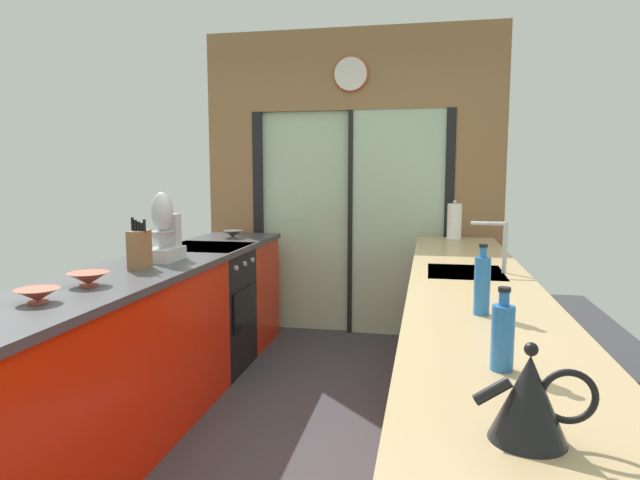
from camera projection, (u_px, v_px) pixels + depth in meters
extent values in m
cube|color=#38383D|center=(308.00, 417.00, 3.31)|extent=(5.04, 7.60, 0.02)
cube|color=olive|center=(352.00, 69.00, 4.78)|extent=(2.64, 0.08, 0.70)
cube|color=#B2D1AD|center=(306.00, 222.00, 5.04)|extent=(0.80, 0.02, 2.00)
cube|color=#B2D1AD|center=(397.00, 224.00, 4.84)|extent=(0.80, 0.02, 2.00)
cube|color=black|center=(259.00, 222.00, 5.11)|extent=(0.08, 0.10, 2.00)
cube|color=black|center=(448.00, 225.00, 4.78)|extent=(0.08, 0.10, 2.00)
cube|color=black|center=(351.00, 223.00, 4.94)|extent=(0.04, 0.10, 2.00)
cube|color=olive|center=(234.00, 221.00, 5.16)|extent=(0.42, 0.08, 2.00)
cube|color=olive|center=(478.00, 226.00, 4.73)|extent=(0.42, 0.08, 2.00)
cylinder|color=white|center=(351.00, 74.00, 4.73)|extent=(0.28, 0.03, 0.28)
torus|color=#DB4C23|center=(351.00, 74.00, 4.73)|extent=(0.30, 0.02, 0.30)
cube|color=red|center=(72.00, 394.00, 2.53)|extent=(0.58, 2.55, 0.88)
cube|color=red|center=(236.00, 292.00, 4.68)|extent=(0.58, 0.65, 0.88)
cube|color=#3D3D42|center=(138.00, 272.00, 3.09)|extent=(0.62, 3.80, 0.04)
cube|color=red|center=(470.00, 373.00, 2.79)|extent=(0.58, 3.80, 0.88)
cube|color=tan|center=(473.00, 285.00, 2.74)|extent=(0.62, 3.80, 0.04)
cube|color=#B7BABC|center=(465.00, 276.00, 2.98)|extent=(0.40, 0.48, 0.05)
cylinder|color=#B7BABC|center=(505.00, 248.00, 2.93)|extent=(0.02, 0.02, 0.27)
cylinder|color=#B7BABC|center=(488.00, 224.00, 2.93)|extent=(0.18, 0.02, 0.02)
cube|color=black|center=(207.00, 310.00, 4.07)|extent=(0.58, 0.60, 0.88)
cube|color=black|center=(245.00, 307.00, 4.01)|extent=(0.01, 0.48, 0.28)
cube|color=black|center=(205.00, 248.00, 4.01)|extent=(0.58, 0.60, 0.03)
cylinder|color=#B7BABC|center=(236.00, 268.00, 3.79)|extent=(0.02, 0.04, 0.04)
cylinder|color=#B7BABC|center=(245.00, 264.00, 3.97)|extent=(0.02, 0.04, 0.04)
cylinder|color=#B7BABC|center=(253.00, 260.00, 4.14)|extent=(0.02, 0.04, 0.04)
cylinder|color=#BC4C38|center=(38.00, 302.00, 2.27)|extent=(0.08, 0.08, 0.01)
cone|color=#BC4C38|center=(38.00, 295.00, 2.26)|extent=(0.18, 0.18, 0.05)
cylinder|color=#BC4C38|center=(89.00, 285.00, 2.60)|extent=(0.09, 0.09, 0.01)
cone|color=#BC4C38|center=(88.00, 278.00, 2.60)|extent=(0.19, 0.19, 0.06)
cylinder|color=#514C47|center=(233.00, 238.00, 4.51)|extent=(0.08, 0.08, 0.01)
cone|color=#514C47|center=(233.00, 234.00, 4.51)|extent=(0.17, 0.17, 0.05)
cube|color=brown|center=(139.00, 250.00, 3.05)|extent=(0.08, 0.14, 0.21)
cylinder|color=black|center=(132.00, 225.00, 3.04)|extent=(0.02, 0.02, 0.08)
cylinder|color=black|center=(136.00, 226.00, 3.04)|extent=(0.02, 0.02, 0.07)
cylinder|color=black|center=(139.00, 227.00, 3.04)|extent=(0.02, 0.02, 0.06)
cylinder|color=black|center=(142.00, 228.00, 3.04)|extent=(0.02, 0.02, 0.05)
cylinder|color=black|center=(144.00, 226.00, 3.03)|extent=(0.02, 0.02, 0.07)
cube|color=#B7BABC|center=(164.00, 254.00, 3.35)|extent=(0.17, 0.26, 0.08)
cube|color=#B7BABC|center=(171.00, 230.00, 3.43)|extent=(0.10, 0.08, 0.20)
ellipsoid|color=#B7BABC|center=(162.00, 212.00, 3.30)|extent=(0.13, 0.12, 0.24)
cone|color=#B7BABC|center=(162.00, 242.00, 3.31)|extent=(0.15, 0.15, 0.13)
cone|color=black|center=(529.00, 398.00, 1.09)|extent=(0.15, 0.15, 0.18)
sphere|color=black|center=(531.00, 349.00, 1.08)|extent=(0.03, 0.03, 0.03)
cylinder|color=black|center=(493.00, 391.00, 1.11)|extent=(0.08, 0.02, 0.07)
torus|color=black|center=(568.00, 397.00, 1.08)|extent=(0.11, 0.01, 0.11)
cylinder|color=#286BB7|center=(503.00, 338.00, 1.49)|extent=(0.06, 0.06, 0.18)
cylinder|color=#286BB7|center=(504.00, 299.00, 1.47)|extent=(0.03, 0.03, 0.04)
cylinder|color=black|center=(505.00, 289.00, 1.47)|extent=(0.03, 0.03, 0.01)
cylinder|color=#286BB7|center=(482.00, 286.00, 2.07)|extent=(0.06, 0.06, 0.22)
cylinder|color=#286BB7|center=(483.00, 252.00, 2.05)|extent=(0.03, 0.03, 0.04)
cylinder|color=black|center=(484.00, 246.00, 2.05)|extent=(0.03, 0.03, 0.01)
cylinder|color=#B7BABC|center=(454.00, 239.00, 4.39)|extent=(0.13, 0.13, 0.01)
cylinder|color=white|center=(454.00, 221.00, 4.37)|extent=(0.11, 0.11, 0.28)
sphere|color=#B7BABC|center=(455.00, 202.00, 4.35)|extent=(0.03, 0.03, 0.03)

